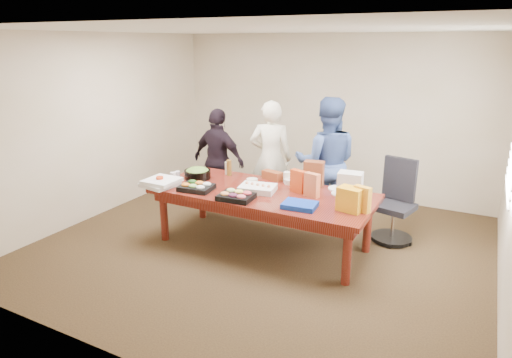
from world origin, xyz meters
The scene contains 36 objects.
floor centered at (0.00, 0.00, -0.01)m, with size 5.50×5.00×0.02m, color #47301E.
ceiling centered at (0.00, 0.00, 2.71)m, with size 5.50×5.00×0.02m, color white.
wall_back centered at (0.00, 2.50, 1.35)m, with size 5.50×0.04×2.70m, color beige.
wall_front centered at (0.00, -2.50, 1.35)m, with size 5.50×0.04×2.70m, color beige.
wall_left centered at (-2.75, 0.00, 1.35)m, with size 0.04×5.00×2.70m, color beige.
conference_table centered at (0.00, 0.00, 0.38)m, with size 2.80×1.20×0.75m, color #4C1C0F.
office_chair centered at (1.48, 0.92, 0.53)m, with size 0.54×0.54×1.06m, color black.
person_center centered at (-0.42, 1.10, 0.87)m, with size 0.64×0.42×1.75m, color white.
person_right centered at (0.47, 1.06, 0.93)m, with size 0.90×0.70×1.85m, color #3A528C.
person_left centered at (-1.19, 0.85, 0.80)m, with size 0.94×0.39×1.61m, color black.
veggie_tray centered at (-0.78, -0.35, 0.78)m, with size 0.41×0.32×0.06m, color black.
fruit_tray centered at (-0.15, -0.42, 0.78)m, with size 0.41×0.32×0.06m, color black.
sheet_cake centered at (-0.06, -0.03, 0.79)m, with size 0.44×0.33×0.08m, color white.
salad_bowl centered at (-1.05, 0.08, 0.81)m, with size 0.36×0.36×0.12m, color black.
chip_bag_blue centered at (0.63, -0.32, 0.78)m, with size 0.38×0.28×0.06m, color #0F37B0.
chip_bag_red centered at (0.40, 0.17, 0.89)m, with size 0.20×0.08×0.29m, color #C64014.
chip_bag_yellow centered at (1.29, -0.11, 0.90)m, with size 0.20×0.08×0.29m, color gold.
chip_bag_orange centered at (0.62, 0.10, 0.90)m, with size 0.19×0.08×0.30m, color #CB653B.
mayo_jar centered at (0.12, 0.48, 0.82)m, with size 0.09×0.09×0.15m, color white.
mustard_bottle centered at (0.37, 0.46, 0.83)m, with size 0.06×0.06×0.16m, color gold.
dressing_bottle centered at (-0.74, 0.41, 0.86)m, with size 0.07×0.07×0.22m, color brown.
ranch_bottle centered at (-0.79, 0.43, 0.84)m, with size 0.06×0.06×0.18m, color beige.
banana_bunch centered at (0.36, 0.39, 0.79)m, with size 0.25×0.14×0.08m, color #CED429.
bread_loaf centered at (-0.11, 0.51, 0.81)m, with size 0.29×0.12×0.12m, color brown.
kraft_bag centered at (0.49, 0.51, 0.92)m, with size 0.25×0.15×0.33m, color brown.
red_cup centered at (-1.30, -0.43, 0.81)m, with size 0.09×0.09×0.12m, color #BE340F.
clear_cup_a centered at (-1.30, -0.14, 0.81)m, with size 0.08×0.08×0.11m, color silver.
clear_cup_b centered at (-1.30, -0.05, 0.80)m, with size 0.07×0.07×0.10m, color silver.
pizza_box_lower centered at (-1.30, -0.43, 0.77)m, with size 0.40×0.40×0.05m, color white.
pizza_box_upper centered at (-1.27, -0.42, 0.82)m, with size 0.40×0.40×0.05m, color white.
plate_a centered at (0.91, 0.35, 0.76)m, with size 0.24×0.24×0.01m, color white.
plate_b centered at (0.82, 0.52, 0.76)m, with size 0.26×0.26×0.02m, color white.
dip_bowl_a centered at (0.18, 0.45, 0.78)m, with size 0.16×0.16×0.06m, color beige.
dip_bowl_b centered at (-0.28, 0.23, 0.78)m, with size 0.15×0.15×0.06m, color beige.
grocery_bag_white centered at (1.03, 0.31, 0.90)m, with size 0.29×0.21×0.31m, color silver.
grocery_bag_yellow centered at (1.17, -0.15, 0.89)m, with size 0.27×0.19×0.27m, color #F6A917.
Camera 1 is at (2.38, -4.76, 2.57)m, focal length 31.16 mm.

